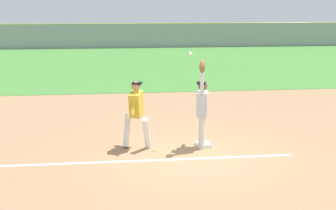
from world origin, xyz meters
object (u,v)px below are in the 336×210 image
at_px(parked_car_green, 24,38).
at_px(parked_car_blue, 209,37).
at_px(parked_car_silver, 88,37).
at_px(first_base, 203,144).
at_px(parked_car_tan, 146,37).
at_px(fielder, 202,105).
at_px(baseball, 191,53).
at_px(runner, 136,110).

distance_m(parked_car_green, parked_car_blue, 16.22).
bearing_deg(parked_car_silver, first_base, -75.17).
bearing_deg(parked_car_tan, first_base, -95.19).
height_order(fielder, baseball, baseball).
relative_size(baseball, parked_car_blue, 0.02).
height_order(first_base, parked_car_blue, parked_car_blue).
bearing_deg(parked_car_green, first_base, -72.42).
bearing_deg(parked_car_green, runner, -75.56).
distance_m(runner, parked_car_blue, 28.90).
relative_size(first_base, parked_car_tan, 0.08).
relative_size(runner, parked_car_silver, 0.38).
bearing_deg(runner, fielder, 11.39).
xyz_separation_m(fielder, parked_car_silver, (-4.89, 28.57, -0.45)).
height_order(fielder, parked_car_tan, fielder).
height_order(runner, parked_car_tan, runner).
bearing_deg(parked_car_tan, baseball, -95.91).
relative_size(first_base, fielder, 0.17).
distance_m(fielder, baseball, 1.31).
distance_m(first_base, parked_car_tan, 28.20).
relative_size(fielder, parked_car_tan, 0.50).
bearing_deg(parked_car_tan, parked_car_green, 177.80).
distance_m(fielder, parked_car_silver, 28.99).
relative_size(first_base, parked_car_green, 0.08).
relative_size(parked_car_green, parked_car_tan, 0.99).
bearing_deg(parked_car_tan, parked_car_silver, 172.57).
distance_m(first_base, baseball, 2.38).
height_order(parked_car_green, parked_car_silver, same).
height_order(first_base, runner, runner).
bearing_deg(parked_car_silver, parked_car_blue, 2.20).
distance_m(first_base, parked_car_silver, 28.87).
bearing_deg(runner, baseball, 17.91).
bearing_deg(parked_car_blue, fielder, -96.51).
distance_m(runner, parked_car_tan, 28.22).
bearing_deg(parked_car_tan, parked_car_blue, -7.56).
bearing_deg(baseball, first_base, -7.60).
xyz_separation_m(parked_car_tan, parked_car_blue, (5.71, -0.28, 0.00)).
relative_size(baseball, parked_car_green, 0.02).
bearing_deg(parked_car_green, baseball, -73.04).
height_order(runner, parked_car_silver, runner).
xyz_separation_m(runner, parked_car_green, (-8.60, 27.68, -0.32)).
bearing_deg(parked_car_tan, fielder, -95.34).
bearing_deg(runner, parked_car_blue, 92.40).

